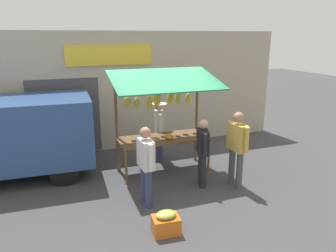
{
  "coord_description": "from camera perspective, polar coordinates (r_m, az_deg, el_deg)",
  "views": [
    {
      "loc": [
        2.5,
        7.01,
        3.27
      ],
      "look_at": [
        0.0,
        0.3,
        1.25
      ],
      "focal_mm": 34.38,
      "sensor_mm": 36.0,
      "label": 1
    }
  ],
  "objects": [
    {
      "name": "shopper_in_striped_shirt",
      "position": [
        7.12,
        6.16,
        -3.97
      ],
      "size": [
        0.34,
        0.64,
        1.54
      ],
      "rotation": [
        0.0,
        0.0,
        -1.87
      ],
      "color": "#232328",
      "rests_on": "ground"
    },
    {
      "name": "ground_plane",
      "position": [
        8.13,
        -0.74,
        -7.97
      ],
      "size": [
        40.0,
        40.0,
        0.0
      ],
      "primitive_type": "plane",
      "color": "#424244"
    },
    {
      "name": "vendor_with_sunhat",
      "position": [
        8.52,
        -1.55,
        -0.12
      ],
      "size": [
        0.41,
        0.67,
        1.6
      ],
      "rotation": [
        0.0,
        0.0,
        1.33
      ],
      "color": "navy",
      "rests_on": "ground"
    },
    {
      "name": "shopper_with_shopping_bag",
      "position": [
        7.18,
        12.14,
        -3.09
      ],
      "size": [
        0.26,
        0.72,
        1.7
      ],
      "rotation": [
        0.0,
        0.0,
        -1.49
      ],
      "color": "#4C4C51",
      "rests_on": "ground"
    },
    {
      "name": "produce_crate_near",
      "position": [
        5.72,
        -0.37,
        -16.83
      ],
      "size": [
        0.49,
        0.38,
        0.41
      ],
      "color": "#D1661E",
      "rests_on": "ground"
    },
    {
      "name": "street_backdrop",
      "position": [
        9.65,
        -5.5,
        6.32
      ],
      "size": [
        9.0,
        0.3,
        3.4
      ],
      "color": "#B2A893",
      "rests_on": "ground"
    },
    {
      "name": "market_stall",
      "position": [
        7.68,
        -0.88,
        2.9
      ],
      "size": [
        2.5,
        1.46,
        2.5
      ],
      "color": "brown",
      "rests_on": "ground"
    },
    {
      "name": "shopper_with_ponytail",
      "position": [
        6.27,
        -3.96,
        -6.21
      ],
      "size": [
        0.24,
        0.69,
        1.61
      ],
      "rotation": [
        0.0,
        0.0,
        -1.53
      ],
      "color": "navy",
      "rests_on": "ground"
    }
  ]
}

